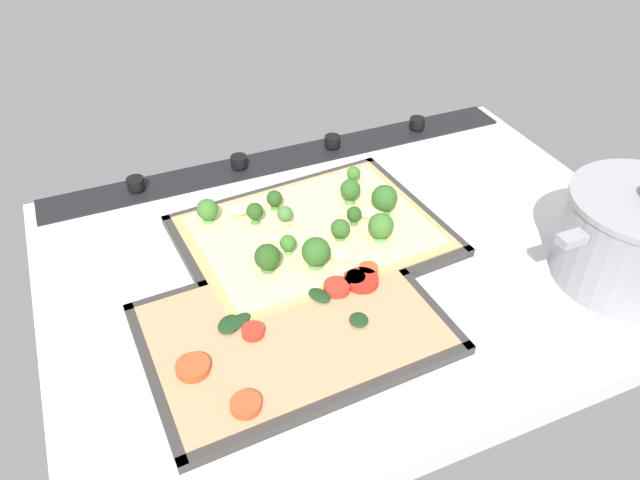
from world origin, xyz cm
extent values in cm
cube|color=silver|center=(0.00, 0.00, -1.50)|extent=(86.23, 63.64, 3.00)
cube|color=black|center=(0.00, -28.32, 0.40)|extent=(82.78, 7.00, 0.80)
cylinder|color=black|center=(-25.87, -28.32, 1.70)|extent=(2.80, 2.80, 1.80)
cylinder|color=black|center=(-8.62, -28.32, 1.70)|extent=(2.80, 2.80, 1.80)
cylinder|color=black|center=(8.62, -28.32, 1.70)|extent=(2.80, 2.80, 1.80)
cylinder|color=black|center=(25.87, -28.32, 1.70)|extent=(2.80, 2.80, 1.80)
cube|color=#33302D|center=(4.53, -5.82, 0.25)|extent=(38.92, 30.82, 0.50)
cube|color=#33302D|center=(5.58, -19.20, 0.65)|extent=(36.83, 4.06, 1.30)
cube|color=#33302D|center=(3.49, 7.56, 0.65)|extent=(36.83, 4.06, 1.30)
cube|color=#33302D|center=(-13.24, -7.21, 0.65)|extent=(3.38, 28.05, 1.30)
cube|color=#33302D|center=(22.30, -4.44, 0.65)|extent=(3.38, 28.05, 1.30)
cube|color=tan|center=(4.53, -5.82, 1.00)|extent=(36.34, 28.24, 1.00)
cube|color=#EFDB8C|center=(4.53, -5.82, 1.70)|extent=(33.39, 25.47, 0.40)
cone|color=#5B9F46|center=(-3.35, 0.46, 2.39)|extent=(1.99, 1.99, 0.98)
sphere|color=#386B28|center=(-3.35, 0.46, 4.23)|extent=(3.62, 3.62, 3.62)
cone|color=#4D8B3F|center=(-3.27, -9.77, 2.51)|extent=(1.71, 1.71, 1.21)
sphere|color=#2D5B23|center=(-3.27, -9.77, 4.28)|extent=(3.12, 3.12, 3.12)
cone|color=#5B9F46|center=(9.68, -2.18, 2.33)|extent=(1.27, 1.27, 0.86)
sphere|color=#386B28|center=(9.68, -2.18, 3.62)|extent=(2.31, 2.31, 2.31)
cone|color=#5B9F46|center=(17.80, -13.62, 2.35)|extent=(1.74, 1.74, 0.89)
sphere|color=#386B28|center=(17.80, -13.62, 3.98)|extent=(3.16, 3.16, 3.16)
cone|color=#427635|center=(-1.46, -4.64, 2.38)|extent=(1.22, 1.22, 0.95)
sphere|color=#264C1C|center=(-1.46, -4.64, 3.68)|extent=(2.21, 2.21, 2.21)
cone|color=#68AD54|center=(7.76, -8.43, 2.42)|extent=(1.26, 1.26, 1.05)
sphere|color=#427533|center=(7.76, -8.43, 3.81)|extent=(2.30, 2.30, 2.30)
cone|color=#4D8B3F|center=(7.20, 1.75, 2.38)|extent=(2.14, 2.14, 0.97)
sphere|color=#2D5B23|center=(7.20, 1.75, 4.33)|extent=(3.89, 3.89, 3.89)
cone|color=#4D8B3F|center=(-6.64, -5.24, 2.57)|extent=(2.14, 2.14, 1.34)
sphere|color=#2D5B23|center=(-6.64, -5.24, 4.69)|extent=(3.89, 3.89, 3.89)
cone|color=#4D8B3F|center=(1.84, -2.22, 2.31)|extent=(1.51, 1.51, 0.82)
sphere|color=#2D5B23|center=(1.84, -2.22, 3.75)|extent=(2.75, 2.75, 2.75)
cone|color=#5B9F46|center=(-5.97, -14.23, 2.47)|extent=(1.22, 1.22, 1.13)
sphere|color=#386B28|center=(-5.97, -14.23, 3.86)|extent=(2.21, 2.21, 2.21)
cone|color=#427635|center=(13.38, -0.49, 2.34)|extent=(1.93, 1.93, 0.88)
sphere|color=#264C1C|center=(13.38, -0.49, 4.10)|extent=(3.52, 3.52, 3.52)
cone|color=#427635|center=(11.60, -10.58, 2.45)|extent=(1.37, 1.37, 1.11)
sphere|color=#264C1C|center=(11.60, -10.58, 3.94)|extent=(2.49, 2.49, 2.49)
cone|color=#427635|center=(7.78, -12.82, 2.36)|extent=(1.32, 1.32, 0.91)
sphere|color=#264C1C|center=(7.78, -12.82, 3.71)|extent=(2.40, 2.40, 2.40)
ellipsoid|color=#EFDB8C|center=(9.91, -5.74, 2.34)|extent=(3.00, 2.60, 1.03)
ellipsoid|color=#EFDB8C|center=(3.22, 1.27, 2.46)|extent=(4.89, 4.99, 1.31)
ellipsoid|color=#EFDB8C|center=(12.61, -14.18, 2.51)|extent=(5.07, 4.87, 1.42)
ellipsoid|color=#EFDB8C|center=(-4.87, -6.09, 2.54)|extent=(5.19, 5.25, 1.49)
ellipsoid|color=#EFDB8C|center=(7.91, -8.85, 2.30)|extent=(2.56, 2.90, 0.92)
ellipsoid|color=#EFDB8C|center=(-8.80, -9.80, 2.41)|extent=(4.64, 4.66, 1.20)
cube|color=#33302D|center=(13.84, 10.26, 0.25)|extent=(37.12, 26.87, 0.50)
cube|color=#33302D|center=(14.41, -1.72, 0.65)|extent=(35.98, 2.91, 1.30)
cube|color=#33302D|center=(13.27, 22.25, 0.65)|extent=(35.98, 2.91, 1.30)
cube|color=#33302D|center=(-3.52, 9.44, 0.65)|extent=(2.40, 25.22, 1.30)
cube|color=#33302D|center=(31.20, 11.09, 0.65)|extent=(2.40, 25.22, 1.30)
cube|color=tan|center=(13.84, 10.26, 0.95)|extent=(34.61, 24.36, 0.90)
cylinder|color=red|center=(18.81, 9.88, 1.90)|extent=(2.73, 2.73, 1.00)
cylinder|color=red|center=(6.40, 6.79, 1.90)|extent=(3.49, 3.49, 1.00)
cylinder|color=#D14723|center=(26.76, 12.46, 1.90)|extent=(3.89, 3.89, 1.00)
cylinder|color=#B22319|center=(2.86, 6.90, 1.90)|extent=(4.35, 4.35, 1.00)
cylinder|color=#D14723|center=(22.85, 19.64, 1.90)|extent=(3.36, 3.36, 1.00)
cylinder|color=#B22319|center=(3.64, 6.24, 1.90)|extent=(2.88, 2.88, 1.00)
cylinder|color=#D14723|center=(1.14, 5.31, 1.90)|extent=(2.61, 2.61, 1.00)
ellipsoid|color=#193819|center=(19.78, 7.47, 1.80)|extent=(3.85, 3.23, 0.60)
ellipsoid|color=#193819|center=(21.07, 7.55, 1.80)|extent=(4.19, 4.25, 0.60)
ellipsoid|color=#193819|center=(9.05, 7.18, 1.80)|extent=(3.30, 3.93, 0.60)
ellipsoid|color=#193819|center=(6.31, 13.05, 1.80)|extent=(3.06, 3.20, 0.60)
cylinder|color=gray|center=(-30.99, 17.79, 5.92)|extent=(18.69, 18.69, 11.85)
cube|color=gray|center=(-19.84, 17.79, 9.72)|extent=(3.60, 2.00, 1.20)
camera|label=1|loc=(31.69, 60.32, 56.86)|focal=35.09mm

